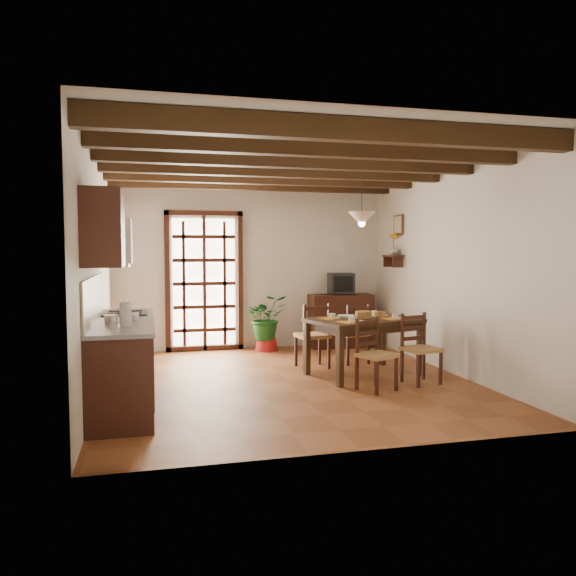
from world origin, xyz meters
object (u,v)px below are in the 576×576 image
object	(u,v)px
chair_near_left	(376,368)
pendant_lamp	(362,217)
chair_near_right	(420,362)
kitchen_counter	(123,361)
chair_far_left	(313,347)
chair_far_right	(353,344)
potted_plant	(266,316)
dining_table	(364,326)
crt_tv	(341,283)
sideboard	(341,321)

from	to	relation	value
chair_near_left	pendant_lamp	bearing A→B (deg)	55.53
chair_near_right	pendant_lamp	xyz separation A→B (m)	(-0.52, 0.69, 1.81)
kitchen_counter	chair_near_right	size ratio (longest dim) A/B	2.61
chair_near_right	pendant_lamp	world-z (taller)	pendant_lamp
kitchen_counter	pendant_lamp	world-z (taller)	pendant_lamp
chair_near_right	chair_far_left	distance (m)	1.58
chair_far_right	chair_near_left	bearing A→B (deg)	69.56
chair_far_left	chair_far_right	world-z (taller)	chair_far_left
kitchen_counter	potted_plant	distance (m)	3.50
kitchen_counter	chair_far_right	xyz separation A→B (m)	(3.16, 1.49, -0.20)
potted_plant	pendant_lamp	distance (m)	2.63
chair_near_left	chair_far_left	bearing A→B (deg)	80.48
dining_table	chair_near_right	xyz separation A→B (m)	(0.52, -0.59, -0.38)
dining_table	chair_far_right	distance (m)	0.88
chair_far_left	crt_tv	xyz separation A→B (m)	(0.95, 1.51, 0.80)
chair_near_right	chair_near_left	bearing A→B (deg)	-176.58
chair_near_right	crt_tv	bearing A→B (deg)	80.24
sideboard	crt_tv	distance (m)	0.64
chair_far_right	crt_tv	xyz separation A→B (m)	(0.28, 1.33, 0.81)
sideboard	potted_plant	distance (m)	1.31
crt_tv	pendant_lamp	bearing A→B (deg)	-94.95
potted_plant	kitchen_counter	bearing A→B (deg)	-127.53
potted_plant	pendant_lamp	xyz separation A→B (m)	(0.87, -1.96, 1.51)
kitchen_counter	chair_near_right	world-z (taller)	kitchen_counter
kitchen_counter	crt_tv	distance (m)	4.48
chair_far_right	sideboard	xyz separation A→B (m)	(0.28, 1.34, 0.17)
chair_near_left	pendant_lamp	xyz separation A→B (m)	(0.15, 0.88, 1.81)
chair_far_left	pendant_lamp	distance (m)	1.93
chair_far_left	pendant_lamp	xyz separation A→B (m)	(0.52, -0.49, 1.79)
chair_near_left	crt_tv	xyz separation A→B (m)	(0.58, 2.88, 0.82)
dining_table	kitchen_counter	bearing A→B (deg)	178.21
kitchen_counter	sideboard	xyz separation A→B (m)	(3.43, 2.83, -0.03)
kitchen_counter	chair_near_right	distance (m)	3.54
chair_near_left	chair_near_right	distance (m)	0.70
dining_table	crt_tv	bearing A→B (deg)	63.42
chair_far_right	chair_far_left	bearing A→B (deg)	5.67
potted_plant	pendant_lamp	bearing A→B (deg)	-66.00
dining_table	chair_far_left	world-z (taller)	chair_far_left
chair_near_right	chair_far_right	xyz separation A→B (m)	(-0.37, 1.37, 0.00)
chair_far_left	crt_tv	world-z (taller)	crt_tv
chair_far_left	chair_far_right	xyz separation A→B (m)	(0.67, 0.18, -0.01)
chair_far_right	kitchen_counter	bearing A→B (deg)	15.73
crt_tv	pendant_lamp	size ratio (longest dim) A/B	0.53
chair_near_left	chair_far_right	size ratio (longest dim) A/B	0.97
crt_tv	pendant_lamp	xyz separation A→B (m)	(-0.43, -2.00, 0.99)
dining_table	chair_far_left	size ratio (longest dim) A/B	1.71
pendant_lamp	chair_near_right	bearing A→B (deg)	-53.12
crt_tv	potted_plant	distance (m)	1.40
chair_near_left	potted_plant	distance (m)	2.95
kitchen_counter	sideboard	size ratio (longest dim) A/B	2.14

